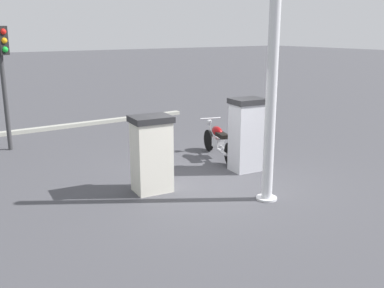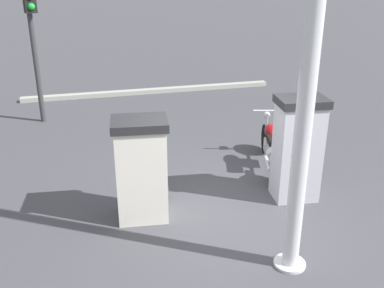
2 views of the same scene
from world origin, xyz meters
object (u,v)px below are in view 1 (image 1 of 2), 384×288
at_px(motorcycle_near_pump, 218,140).
at_px(canopy_support_pole, 271,89).
at_px(fuel_pump_far, 152,154).
at_px(roadside_traffic_light, 3,66).
at_px(fuel_pump_near, 246,134).

height_order(motorcycle_near_pump, canopy_support_pole, canopy_support_pole).
relative_size(fuel_pump_far, motorcycle_near_pump, 0.78).
relative_size(roadside_traffic_light, canopy_support_pole, 0.74).
xyz_separation_m(fuel_pump_near, roadside_traffic_light, (4.83, 4.10, 1.39)).
distance_m(fuel_pump_near, roadside_traffic_light, 6.49).
distance_m(fuel_pump_far, roadside_traffic_light, 5.31).
bearing_deg(canopy_support_pole, fuel_pump_near, -27.52).
relative_size(motorcycle_near_pump, roadside_traffic_light, 0.60).
bearing_deg(fuel_pump_far, motorcycle_near_pump, -65.12).
distance_m(fuel_pump_near, fuel_pump_far, 2.45).
bearing_deg(roadside_traffic_light, fuel_pump_near, -139.67).
distance_m(motorcycle_near_pump, canopy_support_pole, 3.39).
relative_size(motorcycle_near_pump, canopy_support_pole, 0.45).
bearing_deg(motorcycle_near_pump, canopy_support_pole, 161.50).
relative_size(fuel_pump_far, roadside_traffic_light, 0.47).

